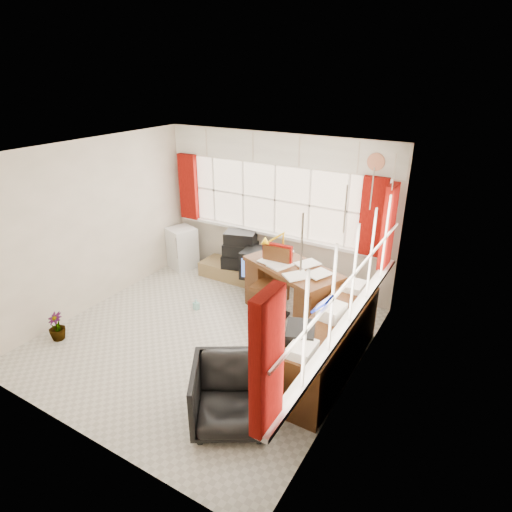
{
  "coord_description": "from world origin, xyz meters",
  "views": [
    {
      "loc": [
        3.1,
        -3.88,
        3.38
      ],
      "look_at": [
        0.48,
        0.55,
        1.12
      ],
      "focal_mm": 30.0,
      "sensor_mm": 36.0,
      "label": 1
    }
  ],
  "objects": [
    {
      "name": "hifi_stack",
      "position": [
        -0.51,
        1.73,
        0.55
      ],
      "size": [
        0.69,
        0.54,
        0.64
      ],
      "color": "black",
      "rests_on": "tv_bench"
    },
    {
      "name": "task_chair",
      "position": [
        0.52,
        1.0,
        0.58
      ],
      "size": [
        0.48,
        0.51,
        1.1
      ],
      "color": "black",
      "rests_on": "ground"
    },
    {
      "name": "credenza",
      "position": [
        1.73,
        0.2,
        0.39
      ],
      "size": [
        0.5,
        2.0,
        0.85
      ],
      "color": "#543013",
      "rests_on": "ground"
    },
    {
      "name": "desk",
      "position": [
        0.77,
        1.08,
        0.46
      ],
      "size": [
        1.58,
        1.18,
        0.86
      ],
      "color": "#543013",
      "rests_on": "ground"
    },
    {
      "name": "flower_vase",
      "position": [
        -1.69,
        -1.05,
        0.2
      ],
      "size": [
        0.23,
        0.23,
        0.39
      ],
      "primitive_type": "imported",
      "rotation": [
        0.0,
        0.0,
        -0.03
      ],
      "color": "black",
      "rests_on": "ground"
    },
    {
      "name": "office_chair",
      "position": [
        1.15,
        -1.1,
        0.35
      ],
      "size": [
        1.04,
        1.05,
        0.7
      ],
      "primitive_type": "imported",
      "rotation": [
        0.0,
        0.0,
        0.55
      ],
      "color": "black",
      "rests_on": "ground"
    },
    {
      "name": "window_back",
      "position": [
        0.0,
        1.94,
        0.95
      ],
      "size": [
        3.7,
        0.12,
        3.6
      ],
      "color": "#FFE8C9",
      "rests_on": "room_walls"
    },
    {
      "name": "crt_tv",
      "position": [
        -0.05,
        1.54,
        0.48
      ],
      "size": [
        0.56,
        0.53,
        0.46
      ],
      "color": "black",
      "rests_on": "tv_bench"
    },
    {
      "name": "spray_bottle_a",
      "position": [
        -0.05,
        1.44,
        0.16
      ],
      "size": [
        0.14,
        0.14,
        0.33
      ],
      "primitive_type": "imported",
      "rotation": [
        0.0,
        0.0,
        0.1
      ],
      "color": "silver",
      "rests_on": "ground"
    },
    {
      "name": "overhead_cabinets",
      "position": [
        0.98,
        0.98,
        2.25
      ],
      "size": [
        3.98,
        3.98,
        0.48
      ],
      "color": "white",
      "rests_on": "room_walls"
    },
    {
      "name": "spray_bottle_b",
      "position": [
        -0.57,
        0.53,
        0.08
      ],
      "size": [
        0.09,
        0.09,
        0.17
      ],
      "primitive_type": "imported",
      "rotation": [
        0.0,
        0.0,
        -0.22
      ],
      "color": "#97E2D6",
      "rests_on": "ground"
    },
    {
      "name": "file_tray",
      "position": [
        1.56,
        -0.36,
        0.81
      ],
      "size": [
        0.42,
        0.47,
        0.13
      ],
      "primitive_type": "cube",
      "rotation": [
        0.0,
        0.0,
        0.36
      ],
      "color": "black",
      "rests_on": "credenza"
    },
    {
      "name": "desk_lamp",
      "position": [
        0.56,
        1.19,
        1.13
      ],
      "size": [
        0.19,
        0.17,
        0.45
      ],
      "color": "#DFB009",
      "rests_on": "desk"
    },
    {
      "name": "ground",
      "position": [
        0.0,
        0.0,
        0.0
      ],
      "size": [
        4.0,
        4.0,
        0.0
      ],
      "primitive_type": "plane",
      "color": "beige",
      "rests_on": "ground"
    },
    {
      "name": "radiator",
      "position": [
        0.44,
        1.17,
        0.24
      ],
      "size": [
        0.41,
        0.19,
        0.59
      ],
      "color": "white",
      "rests_on": "ground"
    },
    {
      "name": "window_right",
      "position": [
        1.94,
        0.0,
        0.95
      ],
      "size": [
        0.12,
        3.7,
        3.6
      ],
      "color": "#FFE8C9",
      "rests_on": "room_walls"
    },
    {
      "name": "curtains",
      "position": [
        0.92,
        0.93,
        1.46
      ],
      "size": [
        3.83,
        3.83,
        1.15
      ],
      "color": "maroon",
      "rests_on": "room_walls"
    },
    {
      "name": "room_walls",
      "position": [
        0.0,
        0.0,
        1.5
      ],
      "size": [
        4.0,
        4.0,
        4.0
      ],
      "color": "beige",
      "rests_on": "ground"
    },
    {
      "name": "mini_fridge",
      "position": [
        -1.73,
        1.64,
        0.37
      ],
      "size": [
        0.56,
        0.57,
        0.75
      ],
      "color": "white",
      "rests_on": "ground"
    },
    {
      "name": "tv_bench",
      "position": [
        -0.55,
        1.72,
        0.12
      ],
      "size": [
        1.4,
        0.5,
        0.25
      ],
      "primitive_type": "cube",
      "color": "#967A4B",
      "rests_on": "ground"
    }
  ]
}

